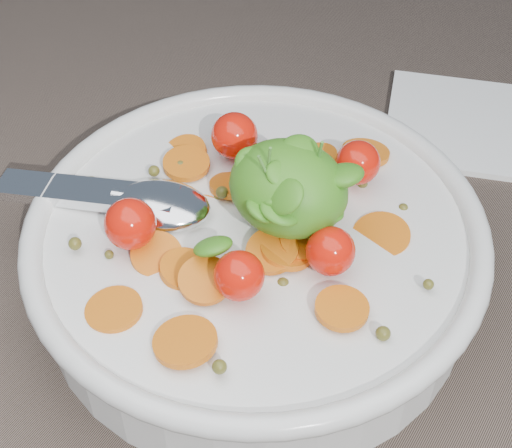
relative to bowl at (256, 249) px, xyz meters
The scene contains 3 objects.
ground 0.04m from the bowl, 18.84° to the right, with size 6.00×6.00×0.00m, color brown.
bowl is the anchor object (origin of this frame).
napkin 0.25m from the bowl, 74.65° to the left, with size 0.14×0.13×0.01m, color white.
Camera 1 is at (0.16, -0.29, 0.42)m, focal length 55.00 mm.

